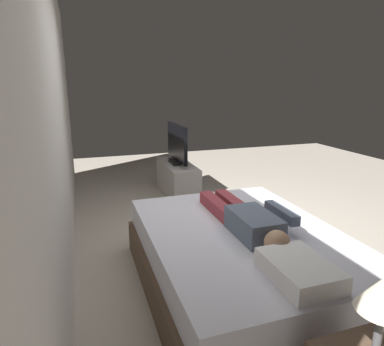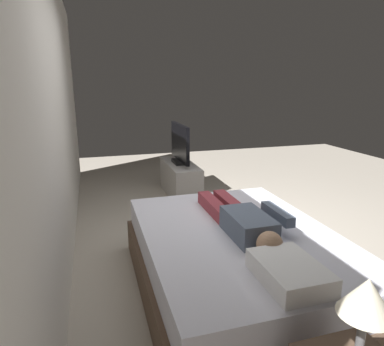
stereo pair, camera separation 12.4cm
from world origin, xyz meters
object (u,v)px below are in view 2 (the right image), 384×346
Objects in this scene: bed at (237,263)px; person at (243,220)px; lamp at (367,298)px; tv_stand at (180,179)px; tv at (180,145)px; pillow at (289,272)px; remote at (278,216)px.

bed is 1.66× the size of person.
lamp reaches higher than bed.
bed is 1.47m from lamp.
tv_stand is 1.25× the size of tv.
remote is at bearing -26.53° from pillow.
pillow reaches higher than bed.
bed is 4.98× the size of lamp.
lamp is at bearing 176.29° from tv.
remote reaches higher than tv_stand.
bed reaches higher than tv_stand.
pillow is 0.55× the size of tv.
tv_stand is at bearing -3.71° from lamp.
tv_stand is (2.58, -0.19, -0.01)m from bed.
tv reaches higher than person.
bed is 0.56m from remote.
bed is at bearing -2.54° from lamp.
person is at bearing 176.70° from tv_stand.
remote is 2.43m from tv.
tv is (3.31, -0.19, 0.18)m from pillow.
pillow is 3.20× the size of remote.
bed is at bearing 111.70° from remote.
remote is 2.44m from tv_stand.
tv_stand is (3.31, -0.19, -0.35)m from pillow.
tv reaches higher than tv_stand.
bed is 13.95× the size of remote.
bed is 1.90× the size of tv_stand.
person is 2.56m from tv.
pillow is at bearing 176.40° from person.
pillow reaches higher than tv_stand.
pillow reaches higher than remote.
lamp is (-3.93, 0.25, 0.07)m from tv.
person reaches higher than remote.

